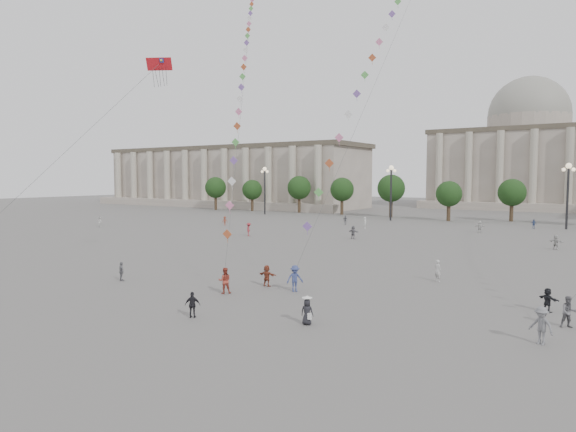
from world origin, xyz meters
The scene contains 28 objects.
ground centered at (0.00, 0.00, 0.00)m, with size 360.00×360.00×0.00m, color #575452.
hall_west centered at (-75.00, 93.89, 8.43)m, with size 84.00×26.22×17.20m.
hall_central centered at (0.00, 129.22, 14.23)m, with size 48.30×34.30×35.50m.
tree_row centered at (0.00, 78.00, 5.39)m, with size 137.12×5.12×8.00m.
lamp_post_far_west centered at (-45.00, 70.00, 7.35)m, with size 2.00×0.90×10.65m.
lamp_post_mid_west centered at (-15.00, 70.00, 7.35)m, with size 2.00×0.90×10.65m.
lamp_post_mid_east centered at (15.00, 70.00, 7.35)m, with size 2.00×0.90×10.65m.
person_crowd_0 centered at (10.47, 68.00, 0.77)m, with size 0.91×0.38×1.55m, color #394D80.
person_crowd_1 centered at (-51.00, 31.01, 0.84)m, with size 0.82×0.64×1.68m, color white.
person_crowd_2 centered at (-35.26, 44.70, 0.79)m, with size 1.02×0.59×1.59m, color brown.
person_crowd_3 centered at (18.90, 11.87, 0.76)m, with size 1.40×0.45×1.51m, color black.
person_crowd_4 centered at (4.46, 57.24, 0.89)m, with size 1.66×0.53×1.79m, color silver.
person_crowd_6 centered at (19.42, 4.73, 0.97)m, with size 1.25×0.72×1.94m, color slate.
person_crowd_7 centered at (16.22, 43.10, 0.85)m, with size 1.59×0.50×1.71m, color #B3B2AF.
person_crowd_10 centered at (-12.68, 53.39, 0.92)m, with size 0.67×0.44×1.84m, color silver.
person_crowd_12 centered at (-8.11, 39.59, 0.89)m, with size 1.65×0.53×1.78m, color slate.
person_crowd_13 centered at (10.28, 17.48, 0.88)m, with size 0.64×0.42×1.76m, color #BAB9B5.
person_crowd_16 centered at (-18.64, 57.93, 0.82)m, with size 0.96×0.40×1.65m, color slate.
person_crowd_17 centered at (-22.06, 34.42, 0.95)m, with size 1.23×0.70×1.90m, color maroon.
tourist_2 centered at (-0.15, 8.32, 0.83)m, with size 1.53×0.49×1.65m, color brown.
tourist_3 centered at (-11.19, 3.49, 0.78)m, with size 0.91×0.38×1.56m, color slate.
tourist_4 centered at (1.29, -1.31, 0.78)m, with size 0.92×0.38×1.57m, color black.
kite_flyer_0 centered at (-1.28, 4.67, 0.95)m, with size 0.92×0.72×1.89m, color #9D392A.
kite_flyer_1 centered at (2.63, 7.98, 0.97)m, with size 1.26×0.72×1.95m, color navy.
kite_flyer_2 centered at (20.32, 8.75, 0.89)m, with size 0.86×0.67×1.78m, color #5B595E.
hat_person centered at (7.78, 1.21, 0.81)m, with size 0.81×0.62×1.69m.
dragon_kite centered at (-11.44, 7.92, 17.25)m, with size 2.81×9.35×24.07m.
kite_train_west centered at (-15.97, 25.81, 21.42)m, with size 27.67×39.00×60.97m.
Camera 1 is at (22.65, -23.41, 8.43)m, focal length 32.00 mm.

